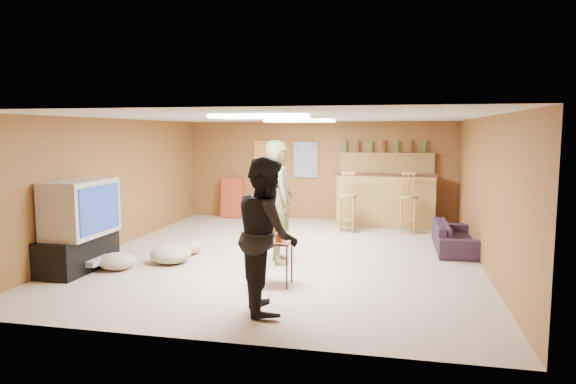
% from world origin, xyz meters
% --- Properties ---
extents(ground, '(7.00, 7.00, 0.00)m').
position_xyz_m(ground, '(0.00, 0.00, 0.00)').
color(ground, tan).
rests_on(ground, ground).
extents(ceiling, '(6.00, 7.00, 0.02)m').
position_xyz_m(ceiling, '(0.00, 0.00, 2.20)').
color(ceiling, silver).
rests_on(ceiling, ground).
extents(wall_back, '(6.00, 0.02, 2.20)m').
position_xyz_m(wall_back, '(0.00, 3.50, 1.10)').
color(wall_back, brown).
rests_on(wall_back, ground).
extents(wall_front, '(6.00, 0.02, 2.20)m').
position_xyz_m(wall_front, '(0.00, -3.50, 1.10)').
color(wall_front, brown).
rests_on(wall_front, ground).
extents(wall_left, '(0.02, 7.00, 2.20)m').
position_xyz_m(wall_left, '(-3.00, 0.00, 1.10)').
color(wall_left, brown).
rests_on(wall_left, ground).
extents(wall_right, '(0.02, 7.00, 2.20)m').
position_xyz_m(wall_right, '(3.00, 0.00, 1.10)').
color(wall_right, brown).
rests_on(wall_right, ground).
extents(tv_stand, '(0.55, 1.30, 0.50)m').
position_xyz_m(tv_stand, '(-2.72, -1.50, 0.25)').
color(tv_stand, black).
rests_on(tv_stand, ground).
extents(dvd_box, '(0.35, 0.50, 0.08)m').
position_xyz_m(dvd_box, '(-2.50, -1.50, 0.15)').
color(dvd_box, '#B2B2B7').
rests_on(dvd_box, tv_stand).
extents(tv_body, '(0.60, 1.10, 0.80)m').
position_xyz_m(tv_body, '(-2.65, -1.50, 0.90)').
color(tv_body, '#B2B2B7').
rests_on(tv_body, tv_stand).
extents(tv_screen, '(0.02, 0.95, 0.65)m').
position_xyz_m(tv_screen, '(-2.34, -1.50, 0.90)').
color(tv_screen, navy).
rests_on(tv_screen, tv_body).
extents(bar_counter, '(2.00, 0.60, 1.10)m').
position_xyz_m(bar_counter, '(1.50, 2.95, 0.55)').
color(bar_counter, olive).
rests_on(bar_counter, ground).
extents(bar_lip, '(2.10, 0.12, 0.05)m').
position_xyz_m(bar_lip, '(1.50, 2.70, 1.10)').
color(bar_lip, '#3A1C12').
rests_on(bar_lip, bar_counter).
extents(bar_shelf, '(2.00, 0.18, 0.05)m').
position_xyz_m(bar_shelf, '(1.50, 3.40, 1.50)').
color(bar_shelf, olive).
rests_on(bar_shelf, bar_backing).
extents(bar_backing, '(2.00, 0.14, 0.60)m').
position_xyz_m(bar_backing, '(1.50, 3.42, 1.20)').
color(bar_backing, olive).
rests_on(bar_backing, bar_counter).
extents(poster_left, '(0.60, 0.03, 0.85)m').
position_xyz_m(poster_left, '(-1.20, 3.46, 1.35)').
color(poster_left, '#BF3F26').
rests_on(poster_left, wall_back).
extents(poster_right, '(0.55, 0.03, 0.80)m').
position_xyz_m(poster_right, '(-0.30, 3.46, 1.35)').
color(poster_right, '#334C99').
rests_on(poster_right, wall_back).
extents(folding_chair_stack, '(0.50, 0.26, 0.91)m').
position_xyz_m(folding_chair_stack, '(-2.00, 3.30, 0.45)').
color(folding_chair_stack, '#B33C21').
rests_on(folding_chair_stack, ground).
extents(ceiling_panel_front, '(1.20, 0.60, 0.04)m').
position_xyz_m(ceiling_panel_front, '(0.00, -1.50, 2.17)').
color(ceiling_panel_front, white).
rests_on(ceiling_panel_front, ceiling).
extents(ceiling_panel_back, '(1.20, 0.60, 0.04)m').
position_xyz_m(ceiling_panel_back, '(0.00, 1.20, 2.17)').
color(ceiling_panel_back, white).
rests_on(ceiling_panel_back, ceiling).
extents(person_olive, '(0.68, 0.80, 1.85)m').
position_xyz_m(person_olive, '(0.01, -0.46, 0.93)').
color(person_olive, brown).
rests_on(person_olive, ground).
extents(person_black, '(0.91, 1.01, 1.71)m').
position_xyz_m(person_black, '(0.36, -2.54, 0.86)').
color(person_black, black).
rests_on(person_black, ground).
extents(sofa, '(0.64, 1.61, 0.47)m').
position_xyz_m(sofa, '(2.70, 0.92, 0.23)').
color(sofa, black).
rests_on(sofa, ground).
extents(tray_table, '(0.46, 0.37, 0.58)m').
position_xyz_m(tray_table, '(0.21, -1.61, 0.29)').
color(tray_table, '#3A1C12').
rests_on(tray_table, ground).
extents(cup_red_near, '(0.10, 0.10, 0.11)m').
position_xyz_m(cup_red_near, '(0.07, -1.57, 0.63)').
color(cup_red_near, '#A32E0A').
rests_on(cup_red_near, tray_table).
extents(cup_red_far, '(0.09, 0.09, 0.11)m').
position_xyz_m(cup_red_far, '(0.28, -1.67, 0.64)').
color(cup_red_far, '#A32E0A').
rests_on(cup_red_far, tray_table).
extents(cup_blue, '(0.08, 0.08, 0.10)m').
position_xyz_m(cup_blue, '(0.33, -1.52, 0.63)').
color(cup_blue, '#152A96').
rests_on(cup_blue, tray_table).
extents(bar_stool_left, '(0.42, 0.42, 1.19)m').
position_xyz_m(bar_stool_left, '(0.78, 2.14, 0.60)').
color(bar_stool_left, olive).
rests_on(bar_stool_left, ground).
extents(bar_stool_right, '(0.45, 0.45, 1.10)m').
position_xyz_m(bar_stool_right, '(1.95, 2.27, 0.55)').
color(bar_stool_right, olive).
rests_on(bar_stool_right, ground).
extents(cushion_near_tv, '(0.70, 0.70, 0.28)m').
position_xyz_m(cushion_near_tv, '(-1.58, -0.87, 0.14)').
color(cushion_near_tv, tan).
rests_on(cushion_near_tv, ground).
extents(cushion_mid, '(0.63, 0.63, 0.22)m').
position_xyz_m(cushion_mid, '(-1.58, -0.27, 0.11)').
color(cushion_mid, tan).
rests_on(cushion_mid, ground).
extents(cushion_far, '(0.67, 0.67, 0.24)m').
position_xyz_m(cushion_far, '(-2.19, -1.36, 0.12)').
color(cushion_far, tan).
rests_on(cushion_far, ground).
extents(bottle_row, '(1.76, 0.08, 0.26)m').
position_xyz_m(bottle_row, '(1.44, 3.38, 1.65)').
color(bottle_row, '#3F7233').
rests_on(bottle_row, bar_shelf).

